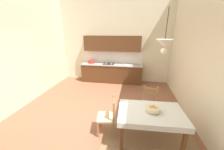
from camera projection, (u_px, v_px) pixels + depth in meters
ground_plane at (97, 120)px, 3.80m from camera, size 5.81×7.10×0.10m
wall_back at (115, 38)px, 6.21m from camera, size 5.81×0.12×4.19m
wall_right at (218, 46)px, 2.69m from camera, size 0.12×7.10×4.19m
area_rug at (148, 142)px, 2.96m from camera, size 2.10×1.60×0.01m
kitchen_cabinetry at (112, 65)px, 6.31m from camera, size 2.92×0.63×2.20m
dining_table at (151, 116)px, 2.85m from camera, size 1.44×0.98×0.75m
dining_chair_tv_side at (108, 116)px, 3.15m from camera, size 0.48×0.48×0.93m
dining_chair_kitchen_side at (149, 104)px, 3.68m from camera, size 0.47×0.47×0.93m
fruit_bowl at (153, 109)px, 2.80m from camera, size 0.30×0.30×0.12m
pendant_lamp at (165, 44)px, 2.40m from camera, size 0.32×0.32×0.80m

